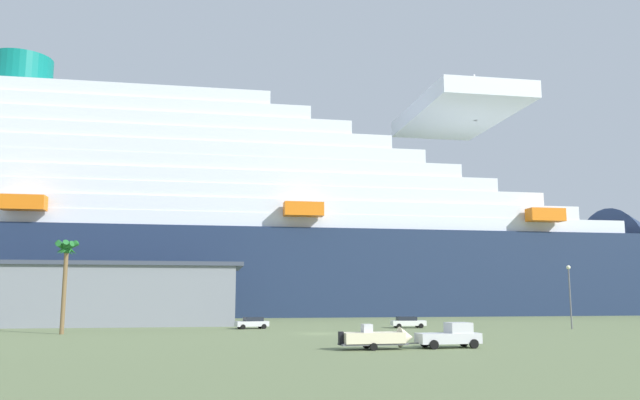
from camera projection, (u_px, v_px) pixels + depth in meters
The scene contains 9 objects.
ground_plane at pixel (285, 323), 103.84m from camera, with size 600.00×600.00×0.00m, color #66754C.
cruise_ship at pixel (161, 230), 139.63m from camera, with size 272.59×41.92×66.28m.
terminal_building at pixel (47, 294), 96.16m from camera, with size 59.74×21.77×9.41m.
pickup_truck at pixel (451, 336), 55.01m from camera, with size 5.68×2.46×2.20m.
small_boat_on_trailer at pixel (380, 338), 53.53m from camera, with size 7.40×2.25×2.15m.
palm_tree at pixel (66, 256), 75.06m from camera, with size 3.01×3.01×11.18m.
street_lamp at pixel (570, 288), 85.07m from camera, with size 0.56×0.56×8.60m.
parked_car_white_van at pixel (408, 322), 87.26m from camera, with size 4.86×2.32×1.58m.
parked_car_silver_sedan at pixel (252, 323), 85.23m from camera, with size 4.73×2.78×1.58m.
Camera 1 is at (-14.22, -74.93, 4.70)m, focal length 35.06 mm.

